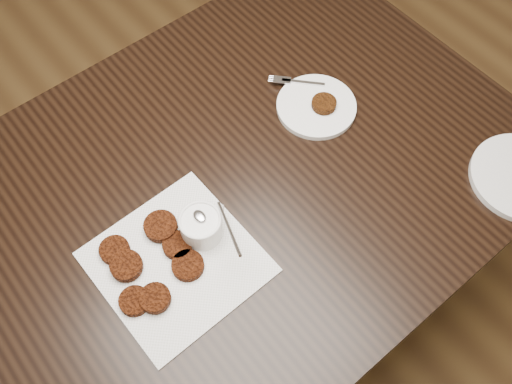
# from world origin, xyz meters

# --- Properties ---
(floor) EXTENTS (4.00, 4.00, 0.00)m
(floor) POSITION_xyz_m (0.00, 0.00, 0.00)
(floor) COLOR brown
(floor) RESTS_ON ground
(table) EXTENTS (1.48, 0.95, 0.75)m
(table) POSITION_xyz_m (-0.05, 0.09, 0.38)
(table) COLOR black
(table) RESTS_ON floor
(napkin) EXTENTS (0.31, 0.31, 0.00)m
(napkin) POSITION_xyz_m (-0.18, 0.01, 0.75)
(napkin) COLOR white
(napkin) RESTS_ON table
(sauce_ramekin) EXTENTS (0.14, 0.14, 0.12)m
(sauce_ramekin) POSITION_xyz_m (-0.10, 0.03, 0.81)
(sauce_ramekin) COLOR white
(sauce_ramekin) RESTS_ON napkin
(patty_cluster) EXTENTS (0.30, 0.30, 0.02)m
(patty_cluster) POSITION_xyz_m (-0.22, 0.03, 0.77)
(patty_cluster) COLOR #59230B
(patty_cluster) RESTS_ON napkin
(plate_with_patty) EXTENTS (0.26, 0.26, 0.03)m
(plate_with_patty) POSITION_xyz_m (0.30, 0.12, 0.76)
(plate_with_patty) COLOR white
(plate_with_patty) RESTS_ON table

